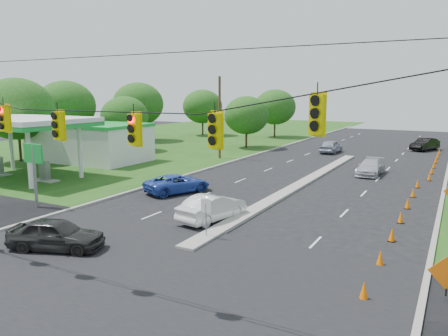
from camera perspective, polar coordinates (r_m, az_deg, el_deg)
The scene contains 37 objects.
ground at distance 17.67m, azimuth -12.66°, elevation -14.58°, with size 160.00×160.00×0.00m, color black.
grass_left at distance 52.33m, azimuth -23.22°, elevation 1.05°, with size 40.00×160.00×0.06m, color #1E4714.
cross_street at distance 17.67m, azimuth -12.66°, elevation -14.58°, with size 160.00×14.00×0.02m, color black.
curb_left at distance 47.46m, azimuth 1.97°, elevation 1.02°, with size 0.25×110.00×0.16m, color gray.
curb_right at distance 42.64m, azimuth 27.07°, elevation -1.05°, with size 0.25×110.00×0.16m, color gray.
median at distance 35.47m, azimuth 10.14°, elevation -2.12°, with size 1.00×34.00×0.18m, color gray.
median_sign at distance 21.76m, azimuth -2.37°, elevation -5.56°, with size 0.55×0.06×2.05m.
signal_span at distance 15.59m, azimuth -15.89°, elevation 1.13°, with size 25.60×0.32×9.00m.
utility_pole_far_left at distance 48.10m, azimuth -0.58°, elevation 6.54°, with size 0.28×0.28×9.00m, color #422D1C.
gas_station at distance 47.38m, azimuth -18.39°, elevation 3.66°, with size 18.40×19.70×5.20m.
cone_0 at distance 16.70m, azimuth 17.81°, elevation -14.99°, with size 0.32×0.32×0.70m, color #FE6D02.
cone_1 at distance 19.91m, azimuth 19.74°, elevation -10.99°, with size 0.32×0.32×0.70m, color #FE6D02.
cone_2 at distance 23.20m, azimuth 21.09°, elevation -8.11°, with size 0.32×0.32×0.70m, color #FE6D02.
cone_3 at distance 26.54m, azimuth 22.09°, elevation -5.95°, with size 0.32×0.32×0.70m, color #FE6D02.
cone_4 at distance 29.92m, azimuth 22.86°, elevation -4.27°, with size 0.32×0.32×0.70m, color #FE6D02.
cone_5 at distance 33.33m, azimuth 23.47°, elevation -2.93°, with size 0.32×0.32×0.70m, color #FE6D02.
cone_6 at distance 36.75m, azimuth 23.97°, elevation -1.85°, with size 0.32×0.32×0.70m, color #FE6D02.
cone_7 at distance 40.15m, azimuth 25.23°, elevation -1.01°, with size 0.32×0.32×0.70m, color #FE6D02.
cone_8 at distance 43.60m, azimuth 25.51°, elevation -0.25°, with size 0.32×0.32×0.70m, color #FE6D02.
cone_9 at distance 47.06m, azimuth 25.74°, elevation 0.41°, with size 0.32×0.32×0.70m, color #FE6D02.
cone_10 at distance 50.52m, azimuth 25.95°, elevation 0.97°, with size 0.32×0.32×0.70m, color #FE6D02.
cone_11 at distance 53.99m, azimuth 26.13°, elevation 1.46°, with size 0.32×0.32×0.70m, color #FE6D02.
cone_12 at distance 57.46m, azimuth 26.29°, elevation 1.90°, with size 0.32×0.32×0.70m, color #FE6D02.
work_sign_0 at distance 17.15m, azimuth 27.19°, elevation -12.27°, with size 1.27×0.58×1.37m.
tree_1 at distance 50.64m, azimuth -25.42°, elevation 6.98°, with size 7.56×7.56×8.82m.
tree_2 at distance 55.90m, azimuth -12.86°, elevation 6.58°, with size 5.88×5.88×6.86m.
tree_3 at distance 67.35m, azimuth -11.14°, elevation 8.20°, with size 7.56×7.56×8.82m.
tree_4 at distance 74.87m, azimuth -2.83°, elevation 8.03°, with size 6.72×6.72×7.84m.
tree_5 at distance 57.68m, azimuth 2.96°, elevation 6.90°, with size 5.88×5.88×6.86m.
tree_6 at distance 72.20m, azimuth 6.69°, elevation 7.91°, with size 6.72×6.72×7.84m.
tree_14 at distance 60.06m, azimuth -19.98°, elevation 7.63°, with size 7.56×7.56×8.82m.
black_sedan at distance 21.86m, azimuth -21.08°, elevation -8.10°, with size 1.77×4.41×1.50m, color #262626.
white_sedan at distance 25.03m, azimuth -1.55°, elevation -5.18°, with size 1.60×4.60×1.51m, color white.
blue_pickup at distance 32.12m, azimuth -6.09°, elevation -2.02°, with size 2.26×4.91×1.36m, color #2B4AB1.
silver_car_far at distance 40.98m, azimuth 18.56°, elevation 0.10°, with size 1.93×4.75×1.38m, color #B9B9C2.
silver_car_oncoming at distance 54.85m, azimuth 13.81°, elevation 2.76°, with size 1.86×4.63×1.58m, color #9597AF.
dark_car_receding at distance 61.02m, azimuth 24.76°, elevation 2.84°, with size 1.69×4.86×1.60m, color black.
Camera 1 is at (10.76, -12.02, 7.21)m, focal length 35.00 mm.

